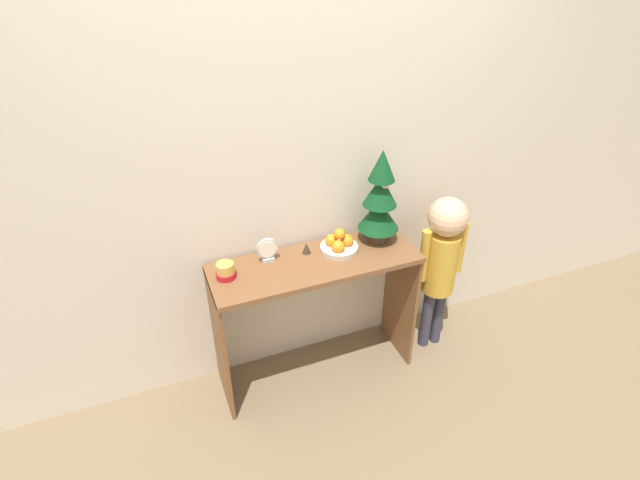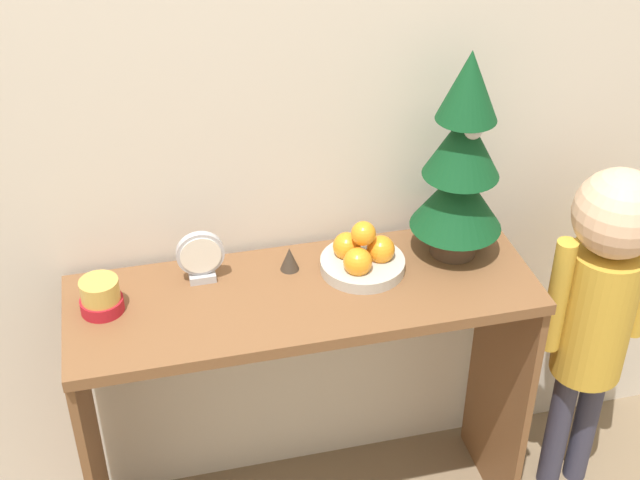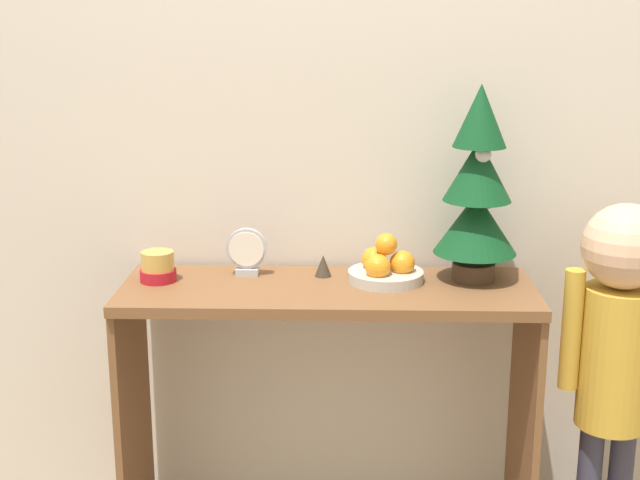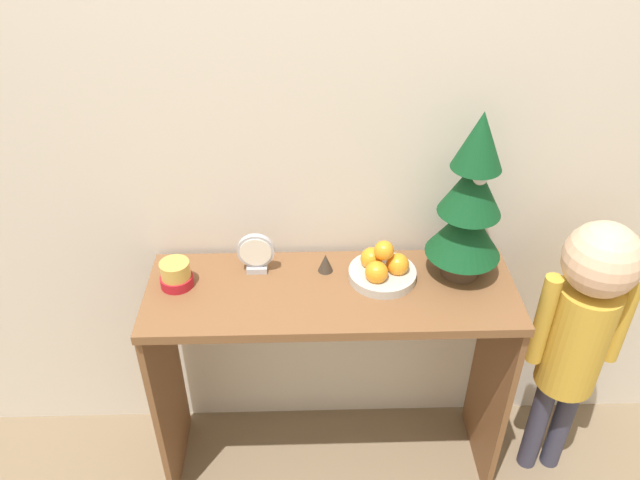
{
  "view_description": "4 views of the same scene",
  "coord_description": "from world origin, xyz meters",
  "px_view_note": "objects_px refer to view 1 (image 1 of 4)",
  "views": [
    {
      "loc": [
        -0.79,
        -1.84,
        2.32
      ],
      "look_at": [
        0.03,
        0.19,
        0.94
      ],
      "focal_mm": 28.0,
      "sensor_mm": 36.0,
      "label": 1
    },
    {
      "loc": [
        -0.36,
        -1.47,
        2.11
      ],
      "look_at": [
        0.03,
        0.16,
        0.98
      ],
      "focal_mm": 50.0,
      "sensor_mm": 36.0,
      "label": 2
    },
    {
      "loc": [
        0.04,
        -2.12,
        1.55
      ],
      "look_at": [
        -0.02,
        0.19,
        0.95
      ],
      "focal_mm": 50.0,
      "sensor_mm": 36.0,
      "label": 3
    },
    {
      "loc": [
        -0.08,
        -1.27,
        2.02
      ],
      "look_at": [
        -0.03,
        0.23,
        0.97
      ],
      "focal_mm": 35.0,
      "sensor_mm": 36.0,
      "label": 4
    }
  ],
  "objects_px": {
    "mini_tree": "(380,199)",
    "fruit_bowl": "(339,245)",
    "singing_bowl": "(226,271)",
    "figurine": "(306,248)",
    "desk_clock": "(268,250)",
    "child_figure": "(442,253)"
  },
  "relations": [
    {
      "from": "mini_tree",
      "to": "child_figure",
      "type": "xyz_separation_m",
      "value": [
        0.38,
        -0.12,
        -0.37
      ]
    },
    {
      "from": "figurine",
      "to": "child_figure",
      "type": "relative_size",
      "value": 0.06
    },
    {
      "from": "fruit_bowl",
      "to": "figurine",
      "type": "height_order",
      "value": "fruit_bowl"
    },
    {
      "from": "fruit_bowl",
      "to": "desk_clock",
      "type": "bearing_deg",
      "value": 172.7
    },
    {
      "from": "child_figure",
      "to": "desk_clock",
      "type": "bearing_deg",
      "value": 171.88
    },
    {
      "from": "singing_bowl",
      "to": "child_figure",
      "type": "relative_size",
      "value": 0.1
    },
    {
      "from": "desk_clock",
      "to": "child_figure",
      "type": "relative_size",
      "value": 0.13
    },
    {
      "from": "mini_tree",
      "to": "singing_bowl",
      "type": "distance_m",
      "value": 0.9
    },
    {
      "from": "singing_bowl",
      "to": "mini_tree",
      "type": "bearing_deg",
      "value": 2.41
    },
    {
      "from": "mini_tree",
      "to": "desk_clock",
      "type": "relative_size",
      "value": 3.99
    },
    {
      "from": "singing_bowl",
      "to": "figurine",
      "type": "xyz_separation_m",
      "value": [
        0.46,
        0.06,
        -0.01
      ]
    },
    {
      "from": "fruit_bowl",
      "to": "child_figure",
      "type": "bearing_deg",
      "value": -8.64
    },
    {
      "from": "desk_clock",
      "to": "child_figure",
      "type": "height_order",
      "value": "child_figure"
    },
    {
      "from": "fruit_bowl",
      "to": "figurine",
      "type": "bearing_deg",
      "value": 165.56
    },
    {
      "from": "singing_bowl",
      "to": "figurine",
      "type": "bearing_deg",
      "value": 7.4
    },
    {
      "from": "fruit_bowl",
      "to": "desk_clock",
      "type": "distance_m",
      "value": 0.39
    },
    {
      "from": "mini_tree",
      "to": "singing_bowl",
      "type": "xyz_separation_m",
      "value": [
        -0.88,
        -0.04,
        -0.22
      ]
    },
    {
      "from": "desk_clock",
      "to": "fruit_bowl",
      "type": "bearing_deg",
      "value": -7.3
    },
    {
      "from": "mini_tree",
      "to": "desk_clock",
      "type": "bearing_deg",
      "value": 177.51
    },
    {
      "from": "mini_tree",
      "to": "fruit_bowl",
      "type": "bearing_deg",
      "value": -174.86
    },
    {
      "from": "desk_clock",
      "to": "child_figure",
      "type": "bearing_deg",
      "value": -8.12
    },
    {
      "from": "mini_tree",
      "to": "child_figure",
      "type": "bearing_deg",
      "value": -17.27
    }
  ]
}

